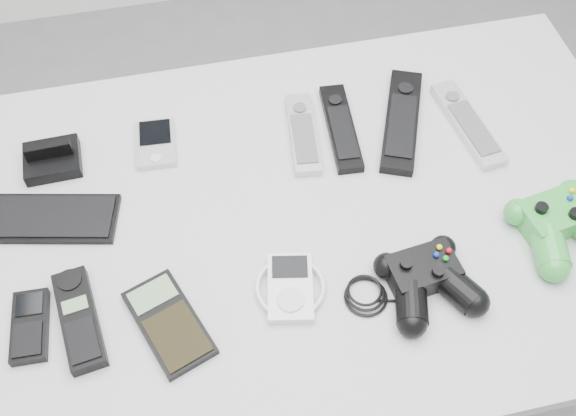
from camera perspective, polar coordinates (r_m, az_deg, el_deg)
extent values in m
plane|color=slate|center=(1.81, 3.71, -17.17)|extent=(3.50, 3.50, 0.00)
cube|color=#A3A3A6|center=(1.13, 1.66, -0.85)|extent=(1.20, 0.77, 0.03)
cylinder|color=black|center=(1.68, -19.97, -2.65)|extent=(0.04, 0.04, 0.77)
cylinder|color=black|center=(1.78, 16.16, 3.68)|extent=(0.04, 0.04, 0.77)
cube|color=black|center=(1.17, -19.57, -0.80)|extent=(0.24, 0.14, 0.01)
cube|color=black|center=(1.22, -19.48, 4.25)|extent=(0.10, 0.09, 0.05)
cube|color=#AFAFB6|center=(1.22, -11.13, 5.41)|extent=(0.07, 0.11, 0.02)
cube|color=#AFAFB6|center=(1.21, 1.28, 6.35)|extent=(0.07, 0.19, 0.02)
cube|color=black|center=(1.22, 4.50, 6.85)|extent=(0.06, 0.20, 0.02)
cube|color=black|center=(1.24, 9.61, 7.35)|extent=(0.14, 0.24, 0.02)
cube|color=#B6B5BC|center=(1.26, 14.97, 6.95)|extent=(0.07, 0.21, 0.02)
cube|color=black|center=(1.07, -21.02, -9.29)|extent=(0.06, 0.12, 0.02)
cube|color=black|center=(1.05, -17.27, -8.95)|extent=(0.07, 0.17, 0.03)
cube|color=black|center=(1.02, -10.06, -9.53)|extent=(0.13, 0.18, 0.02)
cube|color=silver|center=(1.03, 0.19, -6.71)|extent=(0.13, 0.13, 0.02)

